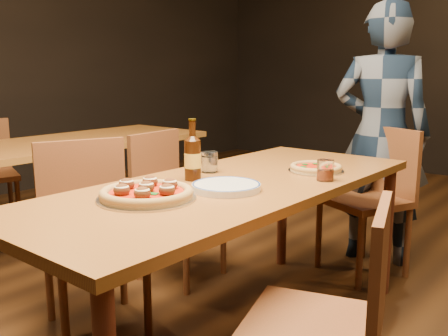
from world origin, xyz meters
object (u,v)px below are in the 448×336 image
Objects in this scene: chair_main_sw at (181,204)px; pizza_margherita at (316,168)px; amber_glass at (325,170)px; diner at (381,135)px; plate_stack at (226,187)px; beer_bottle at (193,159)px; chair_end at (364,199)px; water_glass at (210,162)px; table_left at (68,151)px; table_main at (231,198)px; pizza_meatball at (147,193)px; chair_main_e at (312,324)px; chair_main_nw at (94,235)px.

pizza_margherita is (0.85, 0.06, 0.31)m from chair_main_sw.
diner is at bearing 100.79° from amber_glass.
beer_bottle reaches higher than plate_stack.
water_glass is at bearing -84.79° from chair_end.
table_left is 1.59m from beer_bottle.
pizza_margherita is (0.16, 0.44, 0.09)m from table_main.
pizza_margherita is at bearing 75.52° from pizza_meatball.
pizza_meatball reaches higher than pizza_margherita.
chair_end is 0.56× the size of diner.
chair_end is (-0.50, 1.49, 0.02)m from chair_main_e.
pizza_meatball is at bearing -24.04° from table_left.
table_main is at bearing -72.85° from chair_end.
table_main is at bearing -124.28° from chair_main_sw.
pizza_margherita is 0.61m from beer_bottle.
table_main is 0.45m from pizza_meatball.
table_main and table_left have the same top height.
diner reaches higher than chair_main_sw.
diner is (0.00, 1.55, 0.06)m from plate_stack.
amber_glass is (0.99, -0.10, 0.34)m from chair_main_sw.
table_main is 7.57× the size of pizza_margherita.
chair_end reaches higher than pizza_meatball.
beer_bottle is 0.16× the size of diner.
table_main is at bearing 24.67° from beer_bottle.
chair_main_nw is 3.35× the size of plate_stack.
pizza_meatball is at bearing -73.53° from chair_end.
diner is at bearing 32.12° from table_left.
table_left is 2.01m from chair_end.
chair_main_sw reaches higher than plate_stack.
pizza_margherita is (0.05, -0.69, 0.30)m from chair_end.
chair_main_nw reaches higher than pizza_meatball.
chair_main_e is 0.53× the size of diner.
beer_bottle is (0.41, 0.24, 0.38)m from chair_main_nw.
table_left is at bearing 17.30° from diner.
pizza_meatball is (0.51, -0.12, 0.31)m from chair_main_nw.
chair_main_sw is 0.55× the size of diner.
chair_end reaches higher than chair_main_e.
water_glass is (0.36, 0.42, 0.33)m from chair_main_nw.
beer_bottle reaches higher than chair_main_sw.
pizza_meatball is 0.56m from water_glass.
plate_stack is at bearing -98.63° from pizza_margherita.
pizza_margherita is 0.21m from amber_glass.
table_main is at bearing 120.86° from plate_stack.
chair_main_nw is 1.89m from diner.
chair_end is (0.69, 1.45, -0.00)m from chair_main_nw.
table_main is 0.82m from chair_main_sw.
chair_main_sw is at bearing 139.32° from beer_bottle.
chair_main_nw is at bearing -134.05° from pizza_margherita.
diner is (-0.08, 0.97, 0.06)m from pizza_margherita.
chair_main_nw is 1.01× the size of chair_end.
chair_end reaches higher than water_glass.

